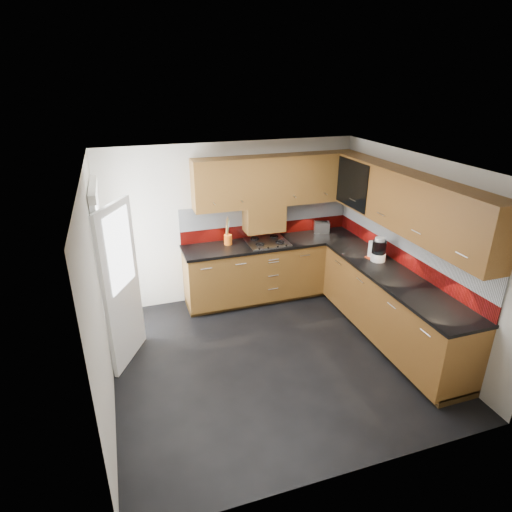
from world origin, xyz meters
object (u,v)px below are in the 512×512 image
object	(u,v)px
utensil_pot	(228,238)
toaster	(322,227)
gas_hob	(267,242)
food_processor	(379,250)

from	to	relation	value
utensil_pot	toaster	xyz separation A→B (m)	(1.55, 0.05, -0.01)
gas_hob	toaster	distance (m)	1.00
gas_hob	utensil_pot	world-z (taller)	utensil_pot
gas_hob	utensil_pot	bearing A→B (deg)	167.50
toaster	food_processor	distance (m)	1.29
gas_hob	toaster	world-z (taller)	toaster
gas_hob	food_processor	bearing A→B (deg)	-42.34
toaster	food_processor	bearing A→B (deg)	-80.17
food_processor	utensil_pot	bearing A→B (deg)	145.49
utensil_pot	toaster	bearing A→B (deg)	1.72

